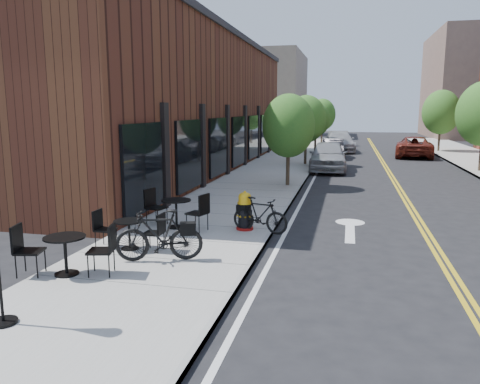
% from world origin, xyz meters
% --- Properties ---
extents(ground, '(120.00, 120.00, 0.00)m').
position_xyz_m(ground, '(0.00, 0.00, 0.00)').
color(ground, black).
rests_on(ground, ground).
extents(sidewalk_near, '(4.00, 70.00, 0.12)m').
position_xyz_m(sidewalk_near, '(-2.00, 10.00, 0.06)').
color(sidewalk_near, '#9E9B93').
rests_on(sidewalk_near, ground).
extents(building_near, '(5.00, 28.00, 7.00)m').
position_xyz_m(building_near, '(-6.50, 14.00, 3.50)').
color(building_near, '#472217').
rests_on(building_near, ground).
extents(bg_building_left, '(8.00, 14.00, 10.00)m').
position_xyz_m(bg_building_left, '(-8.00, 48.00, 5.00)').
color(bg_building_left, '#726656').
rests_on(bg_building_left, ground).
extents(bg_building_right, '(10.00, 16.00, 12.00)m').
position_xyz_m(bg_building_right, '(16.00, 50.00, 6.00)').
color(bg_building_right, brown).
rests_on(bg_building_right, ground).
extents(tree_near_a, '(2.20, 2.20, 3.81)m').
position_xyz_m(tree_near_a, '(-0.60, 9.00, 2.60)').
color(tree_near_a, '#382B1E').
rests_on(tree_near_a, sidewalk_near).
extents(tree_near_b, '(2.30, 2.30, 3.98)m').
position_xyz_m(tree_near_b, '(-0.60, 17.00, 2.71)').
color(tree_near_b, '#382B1E').
rests_on(tree_near_b, sidewalk_near).
extents(tree_near_c, '(2.10, 2.10, 3.67)m').
position_xyz_m(tree_near_c, '(-0.60, 25.00, 2.53)').
color(tree_near_c, '#382B1E').
rests_on(tree_near_c, sidewalk_near).
extents(tree_near_d, '(2.40, 2.40, 4.11)m').
position_xyz_m(tree_near_d, '(-0.60, 33.00, 2.79)').
color(tree_near_d, '#382B1E').
rests_on(tree_near_d, sidewalk_near).
extents(tree_far_c, '(2.80, 2.80, 4.62)m').
position_xyz_m(tree_far_c, '(8.60, 28.00, 3.06)').
color(tree_far_c, '#382B1E').
rests_on(tree_far_c, sidewalk_far).
extents(fire_hydrant, '(0.55, 0.55, 1.04)m').
position_xyz_m(fire_hydrant, '(-0.75, 1.32, 0.61)').
color(fire_hydrant, maroon).
rests_on(fire_hydrant, sidewalk_near).
extents(bicycle_left, '(1.90, 1.09, 1.10)m').
position_xyz_m(bicycle_left, '(-1.94, -1.64, 0.67)').
color(bicycle_left, black).
rests_on(bicycle_left, sidewalk_near).
extents(bicycle_right, '(1.61, 0.81, 0.93)m').
position_xyz_m(bicycle_right, '(-0.30, 1.09, 0.59)').
color(bicycle_right, black).
rests_on(bicycle_right, sidewalk_near).
extents(bistro_set_a, '(1.89, 0.97, 0.99)m').
position_xyz_m(bistro_set_a, '(-3.38, -2.85, 0.62)').
color(bistro_set_a, black).
rests_on(bistro_set_a, sidewalk_near).
extents(bistro_set_b, '(1.62, 0.71, 0.88)m').
position_xyz_m(bistro_set_b, '(-2.95, -1.01, 0.56)').
color(bistro_set_b, black).
rests_on(bistro_set_b, sidewalk_near).
extents(bistro_set_c, '(1.90, 1.00, 1.00)m').
position_xyz_m(bistro_set_c, '(-2.60, 1.09, 0.62)').
color(bistro_set_c, black).
rests_on(bistro_set_c, sidewalk_near).
extents(parked_car_a, '(2.07, 4.82, 1.62)m').
position_xyz_m(parked_car_a, '(0.80, 14.96, 0.81)').
color(parked_car_a, '#97999E').
rests_on(parked_car_a, ground).
extents(parked_car_b, '(1.62, 4.05, 1.31)m').
position_xyz_m(parked_car_b, '(0.80, 21.90, 0.65)').
color(parked_car_b, black).
rests_on(parked_car_b, ground).
extents(parked_car_c, '(2.76, 5.61, 1.57)m').
position_xyz_m(parked_car_c, '(1.11, 26.97, 0.78)').
color(parked_car_c, '#A1A1A5').
rests_on(parked_car_c, ground).
extents(parked_car_far, '(2.95, 5.43, 1.44)m').
position_xyz_m(parked_car_far, '(6.30, 23.76, 0.72)').
color(parked_car_far, maroon).
rests_on(parked_car_far, ground).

